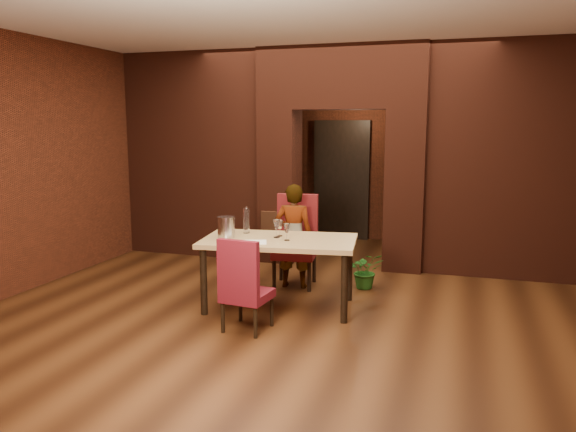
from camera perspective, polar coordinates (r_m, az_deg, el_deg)
name	(u,v)px	position (r m, az deg, el deg)	size (l,w,h in m)	color
floor	(303,303)	(6.71, 1.52, -8.87)	(8.00, 8.00, 0.00)	#462511
ceiling	(304,21)	(6.47, 1.65, 19.18)	(7.00, 8.00, 0.04)	silver
wall_back	(365,152)	(10.29, 7.79, 6.49)	(7.00, 0.04, 3.20)	#602514
wall_front	(66,232)	(2.80, -21.66, -1.49)	(7.00, 0.04, 3.20)	#602514
wall_left	(49,162)	(8.09, -23.10, 5.08)	(0.04, 8.00, 3.20)	#602514
pillar_left	(280,186)	(8.62, -0.83, 3.04)	(0.55, 0.55, 2.30)	maroon
pillar_right	(405,191)	(8.22, 11.85, 2.54)	(0.55, 0.55, 2.30)	maroon
lintel	(342,78)	(8.34, 5.53, 13.80)	(2.45, 0.55, 0.90)	maroon
wing_wall_left	(196,155)	(9.12, -9.34, 6.10)	(2.27, 0.35, 3.20)	maroon
wing_wall_right	(513,161)	(8.16, 21.90, 5.19)	(2.27, 0.35, 3.20)	maroon
vent_panel	(274,228)	(8.43, -1.46, -1.23)	(0.40, 0.03, 0.50)	#A3542F
rear_door	(342,182)	(10.35, 5.48, 3.50)	(0.90, 0.08, 2.10)	black
rear_door_frame	(341,182)	(10.31, 5.43, 3.48)	(1.02, 0.04, 2.22)	black
dining_table	(279,273)	(6.47, -0.88, -5.82)	(1.72, 0.97, 0.81)	tan
chair_far	(295,241)	(7.27, 0.69, -2.60)	(0.54, 0.54, 1.18)	maroon
chair_near	(247,284)	(5.77, -4.16, -6.87)	(0.44, 0.44, 0.97)	maroon
person_seated	(294,236)	(7.21, 0.59, -2.04)	(0.49, 0.32, 1.35)	silver
wine_glass_a	(280,228)	(6.50, -0.84, -1.25)	(0.08, 0.08, 0.19)	white
wine_glass_b	(277,229)	(6.41, -1.17, -1.30)	(0.08, 0.08, 0.21)	white
wine_glass_c	(287,232)	(6.26, -0.12, -1.64)	(0.08, 0.08, 0.19)	silver
tasting_sheet	(251,242)	(6.18, -3.77, -2.68)	(0.34, 0.25, 0.00)	white
wine_bucket	(226,227)	(6.45, -6.29, -1.13)	(0.20, 0.20, 0.24)	#B2B2B9
water_bottle	(246,220)	(6.69, -4.26, -0.40)	(0.07, 0.07, 0.32)	silver
potted_plant	(366,270)	(7.31, 7.91, -5.50)	(0.42, 0.37, 0.47)	#215F1C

